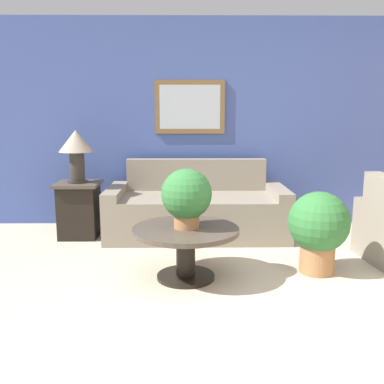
{
  "coord_description": "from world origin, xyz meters",
  "views": [
    {
      "loc": [
        -0.47,
        -2.54,
        1.45
      ],
      "look_at": [
        -0.42,
        1.8,
        0.63
      ],
      "focal_mm": 40.0,
      "sensor_mm": 36.0,
      "label": 1
    }
  ],
  "objects_px": {
    "side_table": "(79,209)",
    "potted_plant_on_table": "(187,196)",
    "couch_main": "(197,211)",
    "table_lamp": "(76,147)",
    "potted_plant_floor": "(319,227)",
    "coffee_table": "(186,242)"
  },
  "relations": [
    {
      "from": "couch_main",
      "to": "coffee_table",
      "type": "xyz_separation_m",
      "value": [
        -0.13,
        -1.36,
        0.04
      ]
    },
    {
      "from": "coffee_table",
      "to": "table_lamp",
      "type": "height_order",
      "value": "table_lamp"
    },
    {
      "from": "side_table",
      "to": "potted_plant_on_table",
      "type": "height_order",
      "value": "potted_plant_on_table"
    },
    {
      "from": "side_table",
      "to": "potted_plant_on_table",
      "type": "xyz_separation_m",
      "value": [
        1.26,
        -1.3,
        0.41
      ]
    },
    {
      "from": "side_table",
      "to": "potted_plant_floor",
      "type": "xyz_separation_m",
      "value": [
        2.44,
        -1.17,
        0.1
      ]
    },
    {
      "from": "potted_plant_on_table",
      "to": "table_lamp",
      "type": "bearing_deg",
      "value": 134.03
    },
    {
      "from": "table_lamp",
      "to": "potted_plant_on_table",
      "type": "bearing_deg",
      "value": -45.97
    },
    {
      "from": "coffee_table",
      "to": "potted_plant_floor",
      "type": "height_order",
      "value": "potted_plant_floor"
    },
    {
      "from": "couch_main",
      "to": "potted_plant_floor",
      "type": "bearing_deg",
      "value": -49.17
    },
    {
      "from": "couch_main",
      "to": "potted_plant_on_table",
      "type": "relative_size",
      "value": 4.04
    },
    {
      "from": "couch_main",
      "to": "side_table",
      "type": "bearing_deg",
      "value": -177.42
    },
    {
      "from": "couch_main",
      "to": "potted_plant_on_table",
      "type": "bearing_deg",
      "value": -94.99
    },
    {
      "from": "coffee_table",
      "to": "potted_plant_floor",
      "type": "xyz_separation_m",
      "value": [
        1.2,
        0.12,
        0.1
      ]
    },
    {
      "from": "table_lamp",
      "to": "potted_plant_floor",
      "type": "relative_size",
      "value": 0.8
    },
    {
      "from": "couch_main",
      "to": "side_table",
      "type": "distance_m",
      "value": 1.38
    },
    {
      "from": "potted_plant_on_table",
      "to": "potted_plant_floor",
      "type": "bearing_deg",
      "value": 5.95
    },
    {
      "from": "couch_main",
      "to": "table_lamp",
      "type": "bearing_deg",
      "value": -177.42
    },
    {
      "from": "potted_plant_on_table",
      "to": "potted_plant_floor",
      "type": "xyz_separation_m",
      "value": [
        1.19,
        0.12,
        -0.31
      ]
    },
    {
      "from": "potted_plant_on_table",
      "to": "potted_plant_floor",
      "type": "distance_m",
      "value": 1.23
    },
    {
      "from": "couch_main",
      "to": "side_table",
      "type": "relative_size",
      "value": 3.23
    },
    {
      "from": "couch_main",
      "to": "potted_plant_floor",
      "type": "height_order",
      "value": "couch_main"
    },
    {
      "from": "coffee_table",
      "to": "potted_plant_floor",
      "type": "bearing_deg",
      "value": 5.95
    }
  ]
}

